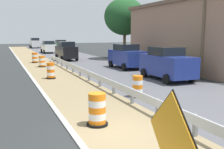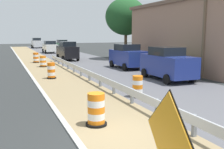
{
  "view_description": "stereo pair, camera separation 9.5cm",
  "coord_description": "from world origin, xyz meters",
  "views": [
    {
      "loc": [
        -3.23,
        -6.93,
        3.11
      ],
      "look_at": [
        1.87,
        4.94,
        1.08
      ],
      "focal_mm": 41.71,
      "sensor_mm": 36.0,
      "label": 1
    },
    {
      "loc": [
        -3.14,
        -6.97,
        3.11
      ],
      "look_at": [
        1.87,
        4.94,
        1.08
      ],
      "focal_mm": 41.71,
      "sensor_mm": 36.0,
      "label": 2
    }
  ],
  "objects": [
    {
      "name": "car_lead_near_lane",
      "position": [
        3.87,
        52.68,
        1.11
      ],
      "size": [
        2.11,
        4.1,
        2.22
      ],
      "rotation": [
        0.0,
        0.0,
        1.59
      ],
      "color": "silver",
      "rests_on": "ground"
    },
    {
      "name": "car_mid_far_lane",
      "position": [
        7.12,
        7.74,
        1.11
      ],
      "size": [
        2.21,
        4.43,
        2.23
      ],
      "rotation": [
        0.0,
        0.0,
        -1.59
      ],
      "color": "navy",
      "rests_on": "ground"
    },
    {
      "name": "bush_roadside",
      "position": [
        8.2,
        8.89,
        0.87
      ],
      "size": [
        3.31,
        3.31,
        1.74
      ],
      "primitive_type": "ellipsoid",
      "color": "#286028",
      "rests_on": "ground"
    },
    {
      "name": "traffic_barrel_nearest",
      "position": [
        -0.32,
        1.13,
        0.51
      ],
      "size": [
        0.74,
        0.74,
        1.13
      ],
      "color": "orange",
      "rests_on": "ground"
    },
    {
      "name": "guardrail_median",
      "position": [
        2.03,
        1.1,
        0.52
      ],
      "size": [
        0.18,
        43.37,
        0.71
      ],
      "color": "#ADB2B7",
      "rests_on": "ground"
    },
    {
      "name": "tree_roadside",
      "position": [
        10.93,
        22.14,
        5.16
      ],
      "size": [
        5.0,
        5.0,
        7.42
      ],
      "color": "brown",
      "rests_on": "ground"
    },
    {
      "name": "traffic_barrel_close",
      "position": [
        2.91,
        4.15,
        0.48
      ],
      "size": [
        0.64,
        0.64,
        1.07
      ],
      "color": "orange",
      "rests_on": "ground"
    },
    {
      "name": "ground_plane",
      "position": [
        0.0,
        0.0,
        0.0
      ],
      "size": [
        160.0,
        160.0,
        0.0
      ],
      "primitive_type": "plane",
      "color": "#2B2D2D"
    },
    {
      "name": "median_dirt_strip",
      "position": [
        0.53,
        0.0,
        0.0
      ],
      "size": [
        3.47,
        120.0,
        0.01
      ],
      "primitive_type": "cube",
      "color": "#8E7A56",
      "rests_on": "ground"
    },
    {
      "name": "utility_pole_near",
      "position": [
        9.8,
        7.35,
        3.97
      ],
      "size": [
        0.24,
        1.8,
        7.63
      ],
      "color": "brown",
      "rests_on": "ground"
    },
    {
      "name": "car_distant_a",
      "position": [
        7.24,
        41.81,
        0.99
      ],
      "size": [
        2.03,
        4.13,
        1.98
      ],
      "rotation": [
        0.0,
        0.0,
        -1.57
      ],
      "color": "#195128",
      "rests_on": "ground"
    },
    {
      "name": "car_trailing_far_lane",
      "position": [
        4.0,
        36.23,
        0.99
      ],
      "size": [
        2.04,
        4.23,
        1.98
      ],
      "rotation": [
        0.0,
        0.0,
        1.58
      ],
      "color": "silver",
      "rests_on": "ground"
    },
    {
      "name": "roadside_shop_near",
      "position": [
        14.03,
        11.69,
        2.96
      ],
      "size": [
        8.75,
        13.85,
        5.9
      ],
      "color": "#93705B",
      "rests_on": "ground"
    },
    {
      "name": "warning_sign_diamond",
      "position": [
        -0.22,
        -2.89,
        1.08
      ],
      "size": [
        0.21,
        1.84,
        2.07
      ],
      "rotation": [
        0.0,
        0.0,
        3.04
      ],
      "color": "black",
      "rests_on": "ground"
    },
    {
      "name": "car_trailing_near_lane",
      "position": [
        7.26,
        14.12,
        1.1
      ],
      "size": [
        2.23,
        4.14,
        2.2
      ],
      "rotation": [
        0.0,
        0.0,
        -1.55
      ],
      "color": "navy",
      "rests_on": "ground"
    },
    {
      "name": "traffic_barrel_mid",
      "position": [
        -0.09,
        11.24,
        0.51
      ],
      "size": [
        0.66,
        0.66,
        1.12
      ],
      "color": "orange",
      "rests_on": "ground"
    },
    {
      "name": "traffic_barrel_farther",
      "position": [
        0.14,
        22.09,
        0.49
      ],
      "size": [
        0.71,
        0.71,
        1.09
      ],
      "color": "orange",
      "rests_on": "ground"
    },
    {
      "name": "car_lead_far_lane",
      "position": [
        3.95,
        23.59,
        1.1
      ],
      "size": [
        2.01,
        4.32,
        2.21
      ],
      "rotation": [
        0.0,
        0.0,
        1.59
      ],
      "color": "black",
      "rests_on": "ground"
    },
    {
      "name": "traffic_barrel_far",
      "position": [
        0.32,
        18.11,
        0.47
      ],
      "size": [
        0.72,
        0.72,
        1.05
      ],
      "color": "orange",
      "rests_on": "ground"
    },
    {
      "name": "curb_near_edge",
      "position": [
        -1.3,
        0.0,
        0.0
      ],
      "size": [
        0.2,
        120.0,
        0.11
      ],
      "primitive_type": "cube",
      "color": "#ADADA8",
      "rests_on": "ground"
    }
  ]
}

